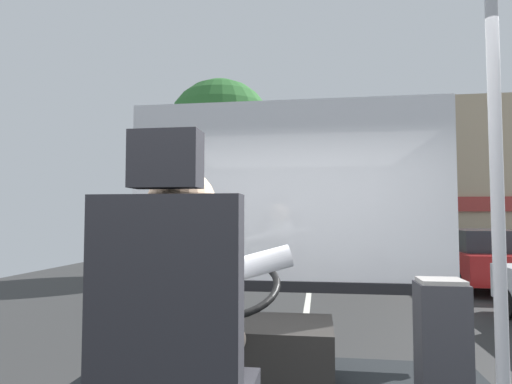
% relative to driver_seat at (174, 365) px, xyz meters
% --- Properties ---
extents(ground, '(18.00, 44.00, 0.06)m').
position_rel_driver_seat_xyz_m(ground, '(0.22, 9.14, -1.33)').
color(ground, '#2F2F2F').
extents(driver_seat, '(0.48, 0.48, 1.31)m').
position_rel_driver_seat_xyz_m(driver_seat, '(0.00, 0.00, 0.00)').
color(driver_seat, black).
rests_on(driver_seat, bus_floor).
extents(bus_driver, '(0.76, 0.58, 0.76)m').
position_rel_driver_seat_xyz_m(bus_driver, '(0.00, 0.11, 0.18)').
color(bus_driver, '#332D28').
rests_on(bus_driver, driver_seat).
extents(steering_console, '(1.10, 0.99, 0.82)m').
position_rel_driver_seat_xyz_m(steering_console, '(0.00, 1.25, -0.33)').
color(steering_console, '#282623').
rests_on(steering_console, bus_floor).
extents(handrail_pole, '(0.04, 0.04, 2.26)m').
position_rel_driver_seat_xyz_m(handrail_pole, '(1.09, 0.22, 0.58)').
color(handrail_pole, '#B7B7BC').
rests_on(handrail_pole, bus_floor).
extents(fare_box, '(0.22, 0.20, 0.74)m').
position_rel_driver_seat_xyz_m(fare_box, '(1.04, 0.79, -0.18)').
color(fare_box, '#333338').
rests_on(fare_box, bus_floor).
extents(windshield_panel, '(2.50, 0.08, 1.48)m').
position_rel_driver_seat_xyz_m(windshield_panel, '(0.22, 1.96, 0.49)').
color(windshield_panel, silver).
extents(street_tree, '(3.41, 3.41, 6.19)m').
position_rel_driver_seat_xyz_m(street_tree, '(-2.63, 12.16, 3.16)').
color(street_tree, '#4C3828').
rests_on(street_tree, ground).
extents(shop_building, '(10.58, 4.96, 6.88)m').
position_rel_driver_seat_xyz_m(shop_building, '(5.43, 19.93, 2.13)').
color(shop_building, tan).
rests_on(shop_building, ground).
extents(parked_car_red, '(1.86, 4.31, 1.46)m').
position_rel_driver_seat_xyz_m(parked_car_red, '(4.56, 10.63, -0.55)').
color(parked_car_red, maroon).
rests_on(parked_car_red, ground).
extents(parked_car_silver, '(1.97, 3.94, 1.27)m').
position_rel_driver_seat_xyz_m(parked_car_silver, '(4.70, 16.51, -0.65)').
color(parked_car_silver, silver).
rests_on(parked_car_silver, ground).
extents(parked_car_green, '(1.96, 4.32, 1.29)m').
position_rel_driver_seat_xyz_m(parked_car_green, '(4.82, 22.50, -0.64)').
color(parked_car_green, '#195633').
rests_on(parked_car_green, ground).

